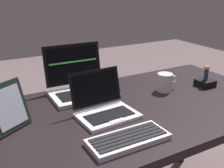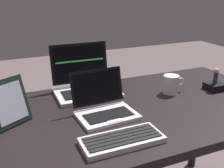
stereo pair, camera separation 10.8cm
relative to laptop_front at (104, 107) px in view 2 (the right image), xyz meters
The scene contains 8 objects.
desk 0.12m from the laptop_front, 15.74° to the left, with size 1.68×0.76×0.74m.
laptop_front is the anchor object (origin of this frame).
laptop_rear 0.28m from the laptop_front, 89.01° to the left, with size 0.32×0.26×0.24m.
external_keyboard 0.24m from the laptop_front, 96.22° to the right, with size 0.30×0.13×0.03m.
photo_frame 0.38m from the laptop_front, 169.52° to the left, with size 0.17×0.13×0.19m.
figurine_stand 0.65m from the laptop_front, ahead, with size 0.09×0.09×0.04m, color black.
figurine 0.65m from the laptop_front, ahead, with size 0.03×0.03×0.08m.
coffee_mug 0.42m from the laptop_front, 12.87° to the left, with size 0.12×0.08×0.09m.
Camera 2 is at (-0.44, -1.00, 1.28)m, focal length 43.84 mm.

